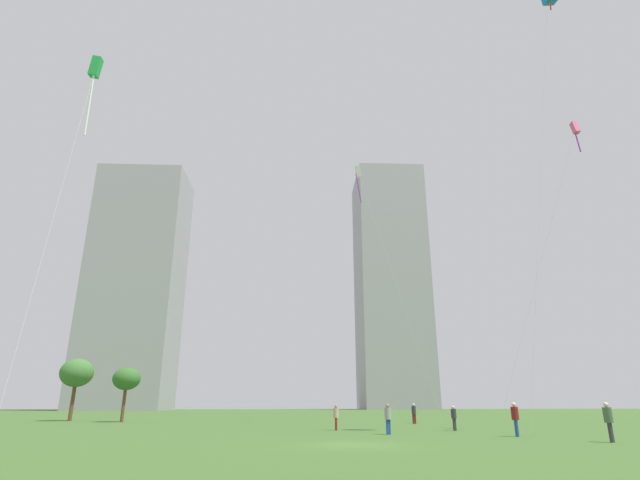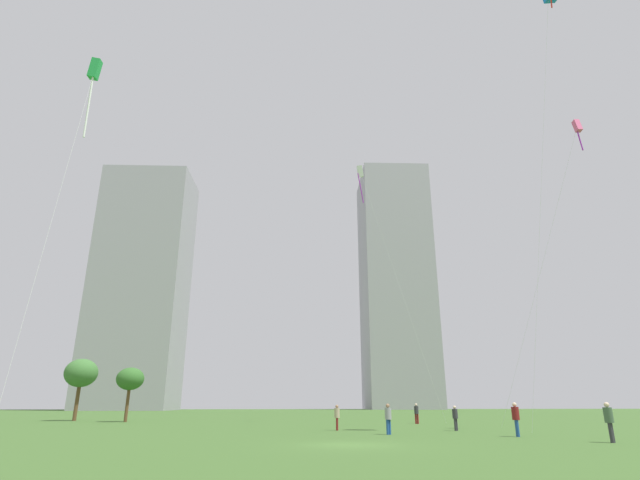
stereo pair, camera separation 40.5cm
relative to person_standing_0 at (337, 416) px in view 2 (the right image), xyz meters
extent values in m
plane|color=#3D6028|center=(-1.11, -12.41, -0.98)|extent=(280.00, 280.00, 0.00)
cylinder|color=maroon|center=(-0.01, -0.08, -0.57)|extent=(0.15, 0.15, 0.82)
cylinder|color=maroon|center=(0.01, 0.08, -0.57)|extent=(0.15, 0.15, 0.82)
cylinder|color=tan|center=(0.00, 0.00, 0.17)|extent=(0.38, 0.38, 0.65)
sphere|color=#997051|center=(0.00, 0.00, 0.61)|extent=(0.22, 0.22, 0.22)
cylinder|color=#2D2D33|center=(8.15, -1.32, -0.58)|extent=(0.15, 0.15, 0.80)
cylinder|color=#2D2D33|center=(8.02, -1.42, -0.58)|extent=(0.15, 0.15, 0.80)
cylinder|color=#2D2D33|center=(8.08, -1.37, 0.13)|extent=(0.36, 0.36, 0.63)
sphere|color=beige|center=(8.08, -1.37, 0.55)|extent=(0.22, 0.22, 0.22)
cylinder|color=maroon|center=(8.76, 10.55, -0.55)|extent=(0.16, 0.16, 0.86)
cylinder|color=maroon|center=(8.93, 10.49, -0.55)|extent=(0.16, 0.16, 0.86)
cylinder|color=#2D2D33|center=(8.84, 10.52, 0.23)|extent=(0.40, 0.40, 0.68)
sphere|color=beige|center=(8.84, 10.52, 0.68)|extent=(0.23, 0.23, 0.23)
cylinder|color=#1E478C|center=(2.53, -5.05, -0.55)|extent=(0.16, 0.16, 0.86)
cylinder|color=#1E478C|center=(2.39, -5.15, -0.55)|extent=(0.16, 0.16, 0.86)
cylinder|color=gray|center=(2.46, -5.10, 0.22)|extent=(0.39, 0.39, 0.68)
sphere|color=#997051|center=(2.46, -5.10, 0.68)|extent=(0.23, 0.23, 0.23)
cylinder|color=#1E478C|center=(9.25, -7.87, -0.53)|extent=(0.17, 0.17, 0.90)
cylinder|color=#1E478C|center=(9.30, -7.69, -0.53)|extent=(0.17, 0.17, 0.90)
cylinder|color=maroon|center=(9.27, -7.78, 0.27)|extent=(0.41, 0.41, 0.71)
sphere|color=beige|center=(9.27, -7.78, 0.75)|extent=(0.24, 0.24, 0.24)
cylinder|color=#2D2D33|center=(11.61, -12.50, -0.53)|extent=(0.17, 0.17, 0.90)
cylinder|color=#2D2D33|center=(11.75, -12.38, -0.53)|extent=(0.17, 0.17, 0.90)
cylinder|color=#3F593F|center=(11.68, -12.44, 0.28)|extent=(0.41, 0.41, 0.71)
sphere|color=beige|center=(11.68, -12.44, 0.75)|extent=(0.24, 0.24, 0.24)
cylinder|color=silver|center=(13.70, -6.65, 15.08)|extent=(3.67, 4.38, 32.11)
cylinder|color=silver|center=(8.17, 11.32, 11.86)|extent=(7.75, 0.72, 25.69)
cube|color=white|center=(4.30, 10.96, 24.70)|extent=(0.76, 0.80, 1.38)
cylinder|color=purple|center=(4.30, 10.96, 22.74)|extent=(0.68, 0.49, 3.29)
cylinder|color=silver|center=(16.25, -0.54, 10.39)|extent=(5.37, 7.93, 22.75)
cube|color=#E5598C|center=(18.93, -4.50, 21.77)|extent=(0.47, 0.60, 1.12)
cylinder|color=purple|center=(18.93, -4.50, 20.53)|extent=(0.26, 0.14, 1.88)
cylinder|color=silver|center=(-14.98, -14.19, 8.64)|extent=(0.09, 3.26, 19.25)
cube|color=green|center=(-14.95, -12.57, 18.27)|extent=(0.62, 0.56, 1.23)
cylinder|color=white|center=(-14.95, -12.57, 16.02)|extent=(0.10, 0.26, 3.91)
cylinder|color=brown|center=(-25.54, 22.07, 0.90)|extent=(0.40, 0.40, 3.76)
ellipsoid|color=#3D7033|center=(-25.54, 22.07, 4.00)|extent=(3.50, 3.50, 3.04)
cylinder|color=brown|center=(-19.13, 18.00, 0.63)|extent=(0.32, 0.32, 3.23)
ellipsoid|color=#336628|center=(-19.13, 18.00, 3.22)|extent=(2.77, 2.77, 2.27)
cube|color=#939399|center=(-42.12, 105.15, 32.82)|extent=(25.35, 19.63, 67.60)
cube|color=#939399|center=(37.02, 122.06, 38.70)|extent=(23.68, 26.77, 79.37)
camera|label=1|loc=(-5.29, -36.11, 0.83)|focal=27.40mm
camera|label=2|loc=(-4.89, -36.15, 0.83)|focal=27.40mm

